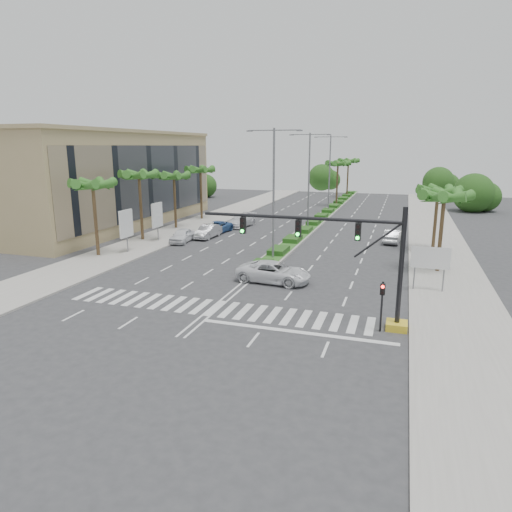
{
  "coord_description": "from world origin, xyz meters",
  "views": [
    {
      "loc": [
        11.37,
        -26.23,
        10.44
      ],
      "look_at": [
        1.87,
        3.04,
        3.0
      ],
      "focal_mm": 32.0,
      "sensor_mm": 36.0,
      "label": 1
    }
  ],
  "objects": [
    {
      "name": "car_parked_d",
      "position": [
        -8.98,
        30.15,
        0.82
      ],
      "size": [
        2.89,
        5.84,
        1.63
      ],
      "primitive_type": "imported",
      "rotation": [
        0.0,
        0.0,
        -0.11
      ],
      "color": "silver",
      "rests_on": "ground"
    },
    {
      "name": "car_crossing",
      "position": [
        2.06,
        6.98,
        0.81
      ],
      "size": [
        6.05,
        3.18,
        1.62
      ],
      "primitive_type": "imported",
      "rotation": [
        0.0,
        0.0,
        1.49
      ],
      "color": "white",
      "rests_on": "ground"
    },
    {
      "name": "car_parked_a",
      "position": [
        -11.8,
        18.52,
        0.76
      ],
      "size": [
        2.25,
        4.61,
        1.51
      ],
      "primitive_type": "imported",
      "rotation": [
        0.0,
        0.0,
        0.11
      ],
      "color": "white",
      "rests_on": "ground"
    },
    {
      "name": "palm_left_far",
      "position": [
        -16.5,
        26.0,
        6.5
      ],
      "size": [
        4.57,
        4.68,
        7.35
      ],
      "color": "brown",
      "rests_on": "ground"
    },
    {
      "name": "car_parked_b",
      "position": [
        -10.08,
        21.68,
        0.76
      ],
      "size": [
        1.81,
        4.7,
        1.53
      ],
      "primitive_type": "imported",
      "rotation": [
        0.0,
        0.0,
        -0.04
      ],
      "color": "#ACABB0",
      "rests_on": "ground"
    },
    {
      "name": "palm_median_b",
      "position": [
        0.0,
        70.0,
        7.17
      ],
      "size": [
        4.57,
        4.68,
        8.05
      ],
      "color": "brown",
      "rests_on": "ground"
    },
    {
      "name": "ground",
      "position": [
        0.0,
        0.0,
        0.0
      ],
      "size": [
        160.0,
        160.0,
        0.0
      ],
      "primitive_type": "plane",
      "color": "#333335",
      "rests_on": "ground"
    },
    {
      "name": "signal_gantry",
      "position": [
        9.27,
        -0.0,
        3.46
      ],
      "size": [
        12.6,
        1.2,
        7.2
      ],
      "color": "gold",
      "rests_on": "ground"
    },
    {
      "name": "palm_left_near",
      "position": [
        -16.5,
        10.0,
        6.69
      ],
      "size": [
        4.57,
        4.68,
        7.55
      ],
      "color": "brown",
      "rests_on": "ground"
    },
    {
      "name": "median_grass",
      "position": [
        0.0,
        45.0,
        0.22
      ],
      "size": [
        1.8,
        75.0,
        0.04
      ],
      "primitive_type": "cube",
      "color": "#2C6221",
      "rests_on": "median"
    },
    {
      "name": "pedestrian_signal",
      "position": [
        10.6,
        -0.68,
        2.04
      ],
      "size": [
        0.28,
        0.36,
        3.0
      ],
      "color": "black",
      "rests_on": "ground"
    },
    {
      "name": "direction_sign",
      "position": [
        13.5,
        7.99,
        2.45
      ],
      "size": [
        2.7,
        0.11,
        3.4
      ],
      "color": "slate",
      "rests_on": "ground"
    },
    {
      "name": "building",
      "position": [
        -26.0,
        26.0,
        6.0
      ],
      "size": [
        12.0,
        36.0,
        12.0
      ],
      "primitive_type": "cube",
      "color": "tan",
      "rests_on": "ground"
    },
    {
      "name": "median",
      "position": [
        0.0,
        45.0,
        0.1
      ],
      "size": [
        2.2,
        75.0,
        0.2
      ],
      "primitive_type": "cube",
      "color": "gray",
      "rests_on": "ground"
    },
    {
      "name": "streetlight_mid",
      "position": [
        0.0,
        30.0,
        6.81
      ],
      "size": [
        5.1,
        0.25,
        12.0
      ],
      "color": "slate",
      "rests_on": "ground"
    },
    {
      "name": "palm_right_near",
      "position": [
        14.5,
        14.0,
        6.2
      ],
      "size": [
        4.57,
        4.68,
        7.05
      ],
      "color": "brown",
      "rests_on": "ground"
    },
    {
      "name": "footpath_right",
      "position": [
        15.2,
        20.0,
        0.07
      ],
      "size": [
        6.0,
        120.0,
        0.15
      ],
      "primitive_type": "cube",
      "color": "gray",
      "rests_on": "ground"
    },
    {
      "name": "car_right",
      "position": [
        10.53,
        25.55,
        0.75
      ],
      "size": [
        2.11,
        4.73,
        1.51
      ],
      "primitive_type": "imported",
      "rotation": [
        0.0,
        0.0,
        3.03
      ],
      "color": "#A7A8AC",
      "rests_on": "ground"
    },
    {
      "name": "billboard_near",
      "position": [
        -14.5,
        12.0,
        2.96
      ],
      "size": [
        0.18,
        2.1,
        4.35
      ],
      "color": "slate",
      "rests_on": "ground"
    },
    {
      "name": "palm_left_mid",
      "position": [
        -16.5,
        18.0,
        7.08
      ],
      "size": [
        4.57,
        4.68,
        7.95
      ],
      "color": "brown",
      "rests_on": "ground"
    },
    {
      "name": "palm_median_a",
      "position": [
        0.0,
        55.0,
        7.17
      ],
      "size": [
        4.57,
        4.68,
        8.05
      ],
      "color": "brown",
      "rests_on": "ground"
    },
    {
      "name": "car_parked_c",
      "position": [
        -10.35,
        24.94,
        0.7
      ],
      "size": [
        2.83,
        5.24,
        1.39
      ],
      "primitive_type": "imported",
      "rotation": [
        0.0,
        0.0,
        -0.11
      ],
      "color": "#315795",
      "rests_on": "ground"
    },
    {
      "name": "footpath_left",
      "position": [
        -15.2,
        20.0,
        0.07
      ],
      "size": [
        6.0,
        120.0,
        0.15
      ],
      "primitive_type": "cube",
      "color": "gray",
      "rests_on": "ground"
    },
    {
      "name": "palm_right_far",
      "position": [
        14.5,
        22.0,
        5.91
      ],
      "size": [
        4.57,
        4.68,
        6.75
      ],
      "color": "brown",
      "rests_on": "ground"
    },
    {
      "name": "palm_left_end",
      "position": [
        -16.5,
        34.0,
        6.88
      ],
      "size": [
        4.57,
        4.68,
        7.75
      ],
      "color": "brown",
      "rests_on": "ground"
    },
    {
      "name": "streetlight_far",
      "position": [
        0.0,
        46.0,
        6.81
      ],
      "size": [
        5.1,
        0.25,
        12.0
      ],
      "color": "slate",
      "rests_on": "ground"
    },
    {
      "name": "billboard_far",
      "position": [
        -14.5,
        18.0,
        2.96
      ],
      "size": [
        0.18,
        2.1,
        4.35
      ],
      "color": "slate",
      "rests_on": "ground"
    },
    {
      "name": "streetlight_near",
      "position": [
        0.0,
        14.0,
        6.81
      ],
      "size": [
        5.1,
        0.25,
        12.0
      ],
      "color": "slate",
      "rests_on": "ground"
    }
  ]
}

